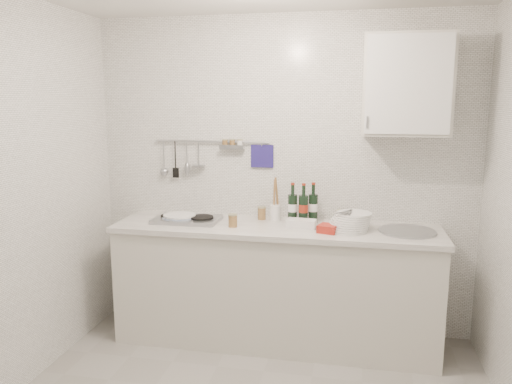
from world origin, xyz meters
TOP-DOWN VIEW (x-y plane):
  - back_wall at (0.00, 1.40)m, footprint 3.00×0.02m
  - counter at (0.01, 1.10)m, footprint 2.44×0.64m
  - wall_rail at (-0.60, 1.37)m, footprint 0.98×0.09m
  - wall_cabinet at (0.90, 1.22)m, footprint 0.60×0.38m
  - plate_stack_hob at (-0.77, 1.09)m, footprint 0.28×0.27m
  - plate_stack_sink at (0.55, 1.07)m, footprint 0.33×0.32m
  - wine_bottles at (0.19, 1.22)m, footprint 0.23×0.12m
  - butter_dish at (0.19, 1.07)m, footprint 0.22×0.12m
  - strawberry_punnet at (0.40, 0.98)m, footprint 0.16×0.16m
  - utensil_crock at (-0.03, 1.26)m, footprint 0.08×0.08m
  - jar_a at (-0.14, 1.28)m, footprint 0.07×0.07m
  - jar_b at (0.47, 1.35)m, footprint 0.06×0.06m
  - jar_c at (0.58, 1.16)m, footprint 0.06×0.06m
  - jar_d at (-0.31, 1.00)m, footprint 0.07×0.07m

SIDE VIEW (x-z plane):
  - counter at x=0.01m, z-range -0.05..0.92m
  - plate_stack_hob at x=-0.77m, z-range 0.92..0.97m
  - strawberry_punnet at x=0.40m, z-range 0.92..0.97m
  - butter_dish at x=0.19m, z-range 0.92..0.98m
  - jar_c at x=0.58m, z-range 0.92..1.00m
  - jar_b at x=0.47m, z-range 0.92..1.01m
  - jar_d at x=-0.31m, z-range 0.92..1.02m
  - jar_a at x=-0.14m, z-range 0.92..1.02m
  - plate_stack_sink at x=0.55m, z-range 0.91..1.05m
  - utensil_crock at x=-0.03m, z-range 0.83..1.17m
  - wine_bottles at x=0.19m, z-range 0.92..1.23m
  - back_wall at x=0.00m, z-range 0.00..2.50m
  - wall_rail at x=-0.60m, z-range 1.26..1.60m
  - wall_cabinet at x=0.90m, z-range 1.60..2.30m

